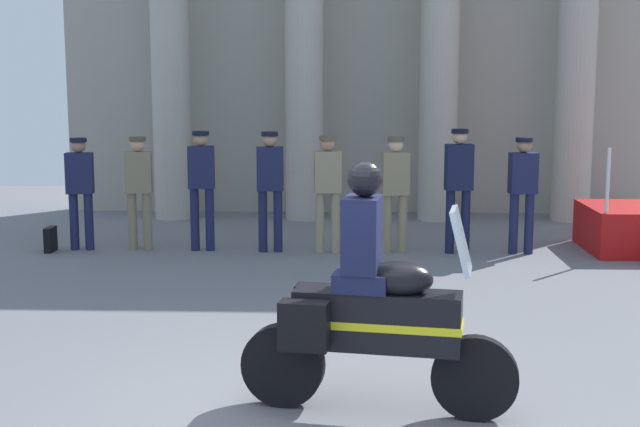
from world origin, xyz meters
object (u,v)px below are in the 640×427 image
Objects in this scene: officer_in_row_7 at (523,186)px; officer_in_row_3 at (270,181)px; officer_in_row_1 at (139,184)px; officer_in_row_6 at (459,180)px; briefcase_on_ground at (50,239)px; officer_in_row_0 at (80,184)px; motorcycle_with_rider at (368,310)px; officer_in_row_5 at (395,185)px; officer_in_row_2 at (202,180)px; officer_in_row_4 at (328,184)px.

officer_in_row_3 is at bearing -7.08° from officer_in_row_7.
officer_in_row_1 is 4.61m from officer_in_row_6.
officer_in_row_0 is at bearing 21.07° from briefcase_on_ground.
officer_in_row_5 is at bearing 95.06° from motorcycle_with_rider.
officer_in_row_6 is 0.86× the size of motorcycle_with_rider.
officer_in_row_1 is 0.95× the size of officer_in_row_3.
officer_in_row_5 is 1.00× the size of officer_in_row_7.
officer_in_row_5 is 5.05m from briefcase_on_ground.
officer_in_row_1 is 0.99× the size of officer_in_row_7.
officer_in_row_3 is (2.77, -0.05, 0.06)m from officer_in_row_0.
officer_in_row_1 is at bearing -9.53° from officer_in_row_3.
officer_in_row_5 is (2.79, -0.03, -0.05)m from officer_in_row_2.
officer_in_row_2 is at bearing -10.33° from officer_in_row_3.
officer_in_row_4 is 4.10m from briefcase_on_ground.
officer_in_row_5 is (0.97, 0.08, -0.01)m from officer_in_row_4.
officer_in_row_2 reaches higher than officer_in_row_0.
briefcase_on_ground is (-2.19, -0.17, -0.85)m from officer_in_row_2.
officer_in_row_3 reaches higher than officer_in_row_5.
officer_in_row_6 reaches higher than officer_in_row_0.
officer_in_row_7 reaches higher than briefcase_on_ground.
officer_in_row_2 is at bearing 173.42° from officer_in_row_0.
briefcase_on_ground is at bearing 14.13° from officer_in_row_0.
officer_in_row_4 is 4.67× the size of briefcase_on_ground.
briefcase_on_ground is at bearing -5.95° from officer_in_row_6.
officer_in_row_5 reaches higher than briefcase_on_ground.
motorcycle_with_rider is (3.22, -6.21, -0.18)m from officer_in_row_1.
officer_in_row_3 is 4.82× the size of briefcase_on_ground.
officer_in_row_2 is 1.04× the size of officer_in_row_5.
briefcase_on_ground is at bearing 136.40° from motorcycle_with_rider.
motorcycle_with_rider is (4.07, -6.17, -0.17)m from officer_in_row_0.
motorcycle_with_rider reaches higher than officer_in_row_6.
officer_in_row_5 is at bearing 177.72° from officer_in_row_4.
briefcase_on_ground is at bearing -2.47° from officer_in_row_2.
officer_in_row_0 is 0.98× the size of officer_in_row_7.
officer_in_row_0 is 0.79× the size of motorcycle_with_rider.
officer_in_row_7 is (0.91, 0.00, -0.07)m from officer_in_row_6.
officer_in_row_5 is 4.62× the size of briefcase_on_ground.
officer_in_row_4 is (0.83, -0.05, -0.03)m from officer_in_row_3.
officer_in_row_2 is 1.00m from officer_in_row_3.
officer_in_row_2 is 3.69m from officer_in_row_6.
officer_in_row_7 is (6.37, -0.06, 0.02)m from officer_in_row_0.
officer_in_row_1 is 0.93× the size of officer_in_row_6.
briefcase_on_ground is (-1.27, -0.20, -0.80)m from officer_in_row_1.
officer_in_row_0 is 0.94× the size of officer_in_row_2.
officer_in_row_3 is 3.30m from briefcase_on_ground.
officer_in_row_5 is 0.80× the size of motorcycle_with_rider.
officer_in_row_0 reaches higher than briefcase_on_ground.
officer_in_row_2 is (1.77, 0.01, 0.06)m from officer_in_row_0.
officer_in_row_2 is 2.36m from briefcase_on_ground.
officer_in_row_0 is 4.55× the size of briefcase_on_ground.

